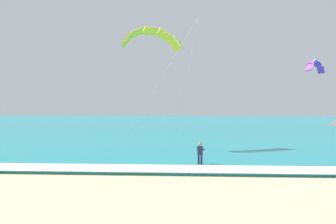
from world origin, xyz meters
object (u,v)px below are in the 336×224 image
surfboard (200,166)px  kite_distant (315,65)px  kite_primary (151,36)px  kitesurfer (200,153)px

surfboard → kite_distant: size_ratio=0.30×
surfboard → kite_primary: size_ratio=0.13×
surfboard → kitesurfer: 0.91m
surfboard → kitesurfer: (0.00, 0.02, 0.91)m
kite_primary → kitesurfer: bearing=-64.5°
kitesurfer → kite_distant: (19.48, 29.93, 9.88)m
surfboard → kite_distant: (19.48, 29.94, 10.79)m
kitesurfer → kite_primary: kite_primary is taller
surfboard → kite_distant: 37.32m
kite_primary → kite_distant: size_ratio=2.25×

